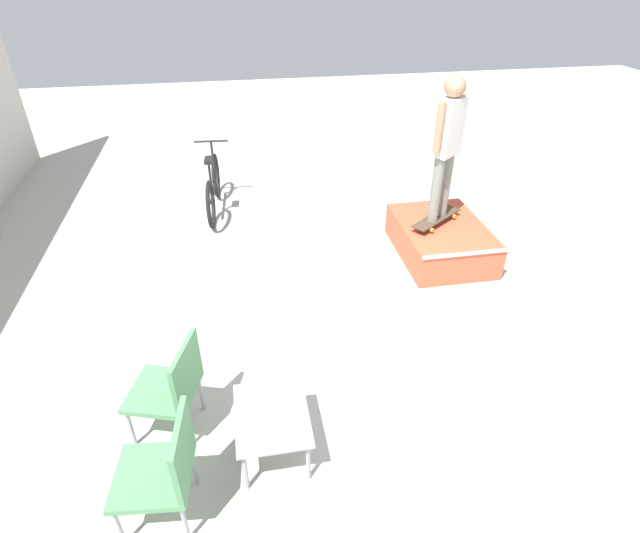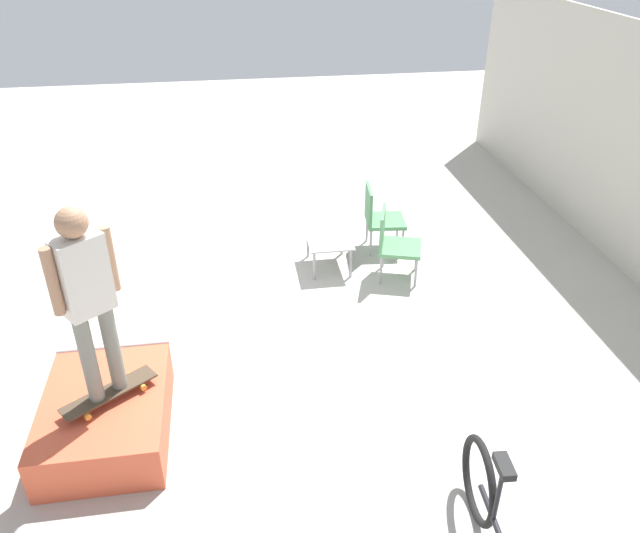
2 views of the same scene
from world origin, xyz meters
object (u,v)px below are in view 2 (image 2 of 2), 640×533
at_px(skate_ramp_box, 107,415).
at_px(skateboard_on_ramp, 109,393).
at_px(person_skater, 87,291).
at_px(coffee_table, 329,242).
at_px(patio_chair_right, 393,241).
at_px(patio_chair_left, 379,215).

bearing_deg(skate_ramp_box, skateboard_on_ramp, 55.71).
height_order(skate_ramp_box, skateboard_on_ramp, skateboard_on_ramp).
relative_size(skateboard_on_ramp, person_skater, 0.46).
bearing_deg(coffee_table, person_skater, -41.10).
bearing_deg(coffee_table, patio_chair_right, 64.59).
bearing_deg(skate_ramp_box, person_skater, 55.71).
relative_size(skate_ramp_box, patio_chair_right, 1.61).
xyz_separation_m(coffee_table, patio_chair_right, (0.37, 0.77, 0.14)).
xyz_separation_m(patio_chair_left, patio_chair_right, (0.77, 0.00, 0.00)).
height_order(person_skater, coffee_table, person_skater).
bearing_deg(person_skater, skateboard_on_ramp, 96.86).
distance_m(skateboard_on_ramp, patio_chair_right, 3.97).
bearing_deg(coffee_table, skate_ramp_box, -42.58).
relative_size(skate_ramp_box, skateboard_on_ramp, 1.84).
relative_size(skateboard_on_ramp, patio_chair_right, 0.88).
bearing_deg(patio_chair_left, patio_chair_right, -173.93).
height_order(coffee_table, patio_chair_left, patio_chair_left).
bearing_deg(patio_chair_right, skateboard_on_ramp, 144.51).
bearing_deg(patio_chair_left, skateboard_on_ramp, 140.69).
xyz_separation_m(skate_ramp_box, patio_chair_right, (-2.34, 3.25, 0.29)).
bearing_deg(patio_chair_right, skate_ramp_box, 143.21).
bearing_deg(person_skater, skate_ramp_box, -72.44).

